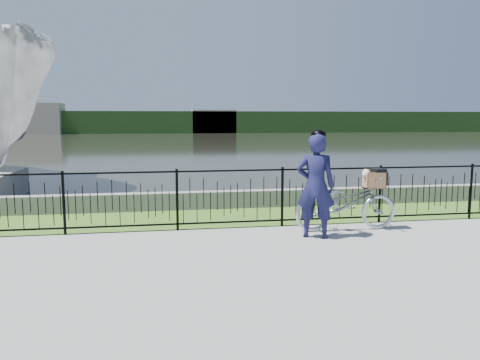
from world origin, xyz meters
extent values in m
plane|color=gray|center=(0.00, 0.00, 0.00)|extent=(120.00, 120.00, 0.00)
cube|color=#416820|center=(0.00, 2.60, 0.00)|extent=(60.00, 2.00, 0.01)
plane|color=black|center=(0.00, 33.00, 0.00)|extent=(120.00, 120.00, 0.00)
cube|color=gray|center=(0.00, 3.60, 0.20)|extent=(60.00, 0.30, 0.40)
cube|color=#25461A|center=(0.00, 60.00, 1.50)|extent=(120.00, 6.00, 3.00)
cube|color=#A29482|center=(-18.00, 58.00, 2.00)|extent=(8.00, 4.00, 4.00)
cube|color=#A29482|center=(6.00, 58.50, 1.60)|extent=(6.00, 3.00, 3.20)
imported|color=#B0B5BC|center=(2.08, 1.10, 0.51)|extent=(1.93, 0.67, 1.02)
cube|color=black|center=(2.62, 1.10, 0.78)|extent=(0.38, 0.18, 0.02)
cube|color=#A0734A|center=(2.62, 1.10, 0.79)|extent=(0.37, 0.27, 0.01)
cube|color=#A0734A|center=(2.62, 1.23, 0.93)|extent=(0.37, 0.02, 0.30)
cube|color=#A0734A|center=(2.62, 0.97, 0.93)|extent=(0.37, 0.01, 0.30)
cube|color=#A0734A|center=(2.80, 1.10, 0.93)|extent=(0.01, 0.27, 0.30)
cube|color=#A0734A|center=(2.44, 1.10, 0.93)|extent=(0.01, 0.27, 0.30)
cube|color=black|center=(2.71, 1.10, 1.11)|extent=(0.21, 0.29, 0.06)
cube|color=black|center=(2.82, 1.10, 0.96)|extent=(0.02, 0.29, 0.24)
ellipsoid|color=silver|center=(2.60, 1.10, 0.91)|extent=(0.31, 0.22, 0.20)
sphere|color=silver|center=(2.46, 1.08, 1.06)|extent=(0.15, 0.15, 0.15)
sphere|color=silver|center=(2.41, 1.06, 1.03)|extent=(0.07, 0.07, 0.07)
sphere|color=black|center=(2.38, 1.05, 1.03)|extent=(0.02, 0.02, 0.02)
cone|color=brown|center=(2.46, 1.14, 1.12)|extent=(0.06, 0.08, 0.08)
cone|color=brown|center=(2.48, 1.04, 1.12)|extent=(0.06, 0.08, 0.08)
imported|color=#16173E|center=(1.35, 0.69, 0.91)|extent=(0.77, 0.64, 1.81)
ellipsoid|color=black|center=(1.35, 0.69, 1.79)|extent=(0.26, 0.29, 0.18)
camera|label=1|loc=(-1.27, -6.98, 2.07)|focal=35.00mm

